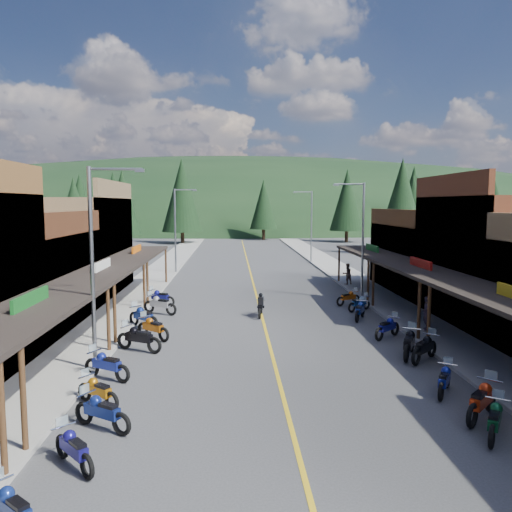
{
  "coord_description": "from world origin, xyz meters",
  "views": [
    {
      "loc": [
        -1.71,
        -25.24,
        6.6
      ],
      "look_at": [
        -0.09,
        8.99,
        3.0
      ],
      "focal_mm": 35.0,
      "sensor_mm": 36.0,
      "label": 1
    }
  ],
  "objects": [
    {
      "name": "pine_7",
      "position": [
        -32.0,
        76.0,
        7.24
      ],
      "size": [
        5.88,
        5.88,
        12.5
      ],
      "color": "black",
      "rests_on": "ground"
    },
    {
      "name": "bike_east_9",
      "position": [
        6.09,
        4.67,
        0.54
      ],
      "size": [
        1.92,
        1.62,
        1.09
      ],
      "primitive_type": null,
      "rotation": [
        0.0,
        0.0,
        -0.95
      ],
      "color": "navy",
      "rests_on": "ground"
    },
    {
      "name": "ground",
      "position": [
        0.0,
        0.0,
        0.0
      ],
      "size": [
        220.0,
        220.0,
        0.0
      ],
      "primitive_type": "plane",
      "color": "#38383A",
      "rests_on": "ground"
    },
    {
      "name": "bike_east_3",
      "position": [
        5.9,
        -10.88,
        0.66
      ],
      "size": [
        2.17,
        2.18,
        1.32
      ],
      "primitive_type": null,
      "rotation": [
        0.0,
        0.0,
        -0.78
      ],
      "color": "red",
      "rests_on": "ground"
    },
    {
      "name": "pine_1",
      "position": [
        -24.0,
        70.0,
        7.24
      ],
      "size": [
        5.88,
        5.88,
        12.5
      ],
      "color": "black",
      "rests_on": "ground"
    },
    {
      "name": "bike_east_6",
      "position": [
        5.89,
        -4.6,
        0.67
      ],
      "size": [
        1.78,
        2.44,
        1.34
      ],
      "primitive_type": null,
      "rotation": [
        0.0,
        0.0,
        -0.48
      ],
      "color": "black",
      "rests_on": "ground"
    },
    {
      "name": "rider_on_bike",
      "position": [
        -0.09,
        3.46,
        0.58
      ],
      "size": [
        0.87,
        1.97,
        1.45
      ],
      "rotation": [
        0.0,
        0.0,
        -0.13
      ],
      "color": "black",
      "rests_on": "ground"
    },
    {
      "name": "pine_4",
      "position": [
        18.0,
        60.0,
        7.24
      ],
      "size": [
        5.88,
        5.88,
        12.5
      ],
      "color": "black",
      "rests_on": "ground"
    },
    {
      "name": "pine_6",
      "position": [
        46.0,
        64.0,
        6.48
      ],
      "size": [
        5.04,
        5.04,
        11.0
      ],
      "color": "black",
      "rests_on": "ground"
    },
    {
      "name": "shop_east_3",
      "position": [
        13.75,
        11.3,
        2.53
      ],
      "size": [
        10.9,
        10.2,
        6.2
      ],
      "color": "#4C2D16",
      "rests_on": "ground"
    },
    {
      "name": "pine_5",
      "position": [
        34.0,
        72.0,
        7.99
      ],
      "size": [
        6.72,
        6.72,
        14.0
      ],
      "color": "black",
      "rests_on": "ground"
    },
    {
      "name": "pine_9",
      "position": [
        24.0,
        45.0,
        6.38
      ],
      "size": [
        4.93,
        4.93,
        10.8
      ],
      "color": "black",
      "rests_on": "ground"
    },
    {
      "name": "pine_2",
      "position": [
        -10.0,
        58.0,
        7.99
      ],
      "size": [
        6.72,
        6.72,
        14.0
      ],
      "color": "black",
      "rests_on": "ground"
    },
    {
      "name": "bike_west_4",
      "position": [
        -6.14,
        -9.28,
        0.55
      ],
      "size": [
        1.93,
        1.69,
        1.11
      ],
      "primitive_type": null,
      "rotation": [
        0.0,
        0.0,
        0.91
      ],
      "color": "#A1610B",
      "rests_on": "ground"
    },
    {
      "name": "shop_east_2",
      "position": [
        13.78,
        1.7,
        3.52
      ],
      "size": [
        10.9,
        9.0,
        8.2
      ],
      "color": "#562B19",
      "rests_on": "ground"
    },
    {
      "name": "streetlight_0",
      "position": [
        -6.95,
        -6.0,
        4.46
      ],
      "size": [
        2.16,
        0.18,
        8.0
      ],
      "color": "gray",
      "rests_on": "ground"
    },
    {
      "name": "pine_10",
      "position": [
        -18.0,
        50.0,
        6.78
      ],
      "size": [
        5.38,
        5.38,
        11.6
      ],
      "color": "black",
      "rests_on": "ground"
    },
    {
      "name": "bike_west_10",
      "position": [
        -6.4,
        6.8,
        0.62
      ],
      "size": [
        2.23,
        1.69,
        1.23
      ],
      "primitive_type": null,
      "rotation": [
        0.0,
        0.0,
        1.06
      ],
      "color": "navy",
      "rests_on": "ground"
    },
    {
      "name": "sidewalk_west",
      "position": [
        -8.7,
        20.0,
        0.07
      ],
      "size": [
        3.4,
        94.0,
        0.15
      ],
      "primitive_type": "cube",
      "color": "gray",
      "rests_on": "ground"
    },
    {
      "name": "bike_east_2",
      "position": [
        5.66,
        -12.08,
        0.58
      ],
      "size": [
        1.68,
        2.06,
        1.16
      ],
      "primitive_type": null,
      "rotation": [
        0.0,
        0.0,
        -0.59
      ],
      "color": "#0E4623",
      "rests_on": "ground"
    },
    {
      "name": "bike_west_2",
      "position": [
        -5.69,
        -13.18,
        0.56
      ],
      "size": [
        1.79,
        1.9,
        1.12
      ],
      "primitive_type": null,
      "rotation": [
        0.0,
        0.0,
        0.73
      ],
      "color": "navy",
      "rests_on": "ground"
    },
    {
      "name": "pine_11",
      "position": [
        20.0,
        38.0,
        7.19
      ],
      "size": [
        5.82,
        5.82,
        12.4
      ],
      "color": "black",
      "rests_on": "ground"
    },
    {
      "name": "bike_east_8",
      "position": [
        5.54,
        2.36,
        0.61
      ],
      "size": [
        1.57,
        2.23,
        1.22
      ],
      "primitive_type": null,
      "rotation": [
        0.0,
        0.0,
        -0.45
      ],
      "color": "navy",
      "rests_on": "ground"
    },
    {
      "name": "sidewalk_east",
      "position": [
        8.7,
        20.0,
        0.07
      ],
      "size": [
        3.4,
        94.0,
        0.15
      ],
      "primitive_type": "cube",
      "color": "gray",
      "rests_on": "ground"
    },
    {
      "name": "centerline",
      "position": [
        0.0,
        20.0,
        0.01
      ],
      "size": [
        0.15,
        90.0,
        0.01
      ],
      "primitive_type": "cube",
      "color": "gold",
      "rests_on": "ground"
    },
    {
      "name": "bike_west_9",
      "position": [
        -6.07,
        4.35,
        0.66
      ],
      "size": [
        2.38,
        1.81,
        1.32
      ],
      "primitive_type": null,
      "rotation": [
        0.0,
        0.0,
        1.05
      ],
      "color": "#959499",
      "rests_on": "ground"
    },
    {
      "name": "pine_3",
      "position": [
        4.0,
        66.0,
        6.48
      ],
      "size": [
        5.04,
        5.04,
        11.0
      ],
      "color": "black",
      "rests_on": "ground"
    },
    {
      "name": "streetlight_3",
      "position": [
        6.95,
        30.0,
        4.46
      ],
      "size": [
        2.16,
        0.18,
        8.0
      ],
      "color": "gray",
      "rests_on": "ground"
    },
    {
      "name": "shop_west_2",
      "position": [
        -13.75,
        1.7,
        2.53
      ],
      "size": [
        10.9,
        9.0,
        6.2
      ],
      "color": "#3F2111",
      "rests_on": "ground"
    },
    {
      "name": "bike_west_7",
      "position": [
        -5.6,
        -1.23,
        0.63
      ],
      "size": [
        2.14,
        2.03,
        1.26
      ],
      "primitive_type": null,
      "rotation": [
        0.0,
        0.0,
        0.84
      ],
      "color": "#A14F0B",
      "rests_on": "ground"
    },
    {
      "name": "pedestrian_east_b",
      "position": [
        7.48,
        13.98,
        1.0
      ],
      "size": [
        0.93,
        0.73,
        1.69
      ],
      "primitive_type": "imported",
      "rotation": [
        0.0,
        0.0,
        3.49
      ],
      "color": "brown",
      "rests_on": "sidewalk_east"
    },
    {
      "name": "pine_8",
      "position": [
        -22.0,
        40.0,
        5.98
      ],
      "size": [
        4.48,
        4.48,
        10.0
      ],
      "color": "black",
      "rests_on": "ground"
    },
    {
      "name": "bike_west_8",
      "position": [
        -6.47,
        1.06,
        0.66
      ],
      "size": [
        2.22,
        2.14,
        1.32
      ],
      "primitive_type": null,
      "rotation": [
        0.0,
        0.0,
        0.82
      ],
      "color": "navy",
      "rests_on": "ground"
    },
    {
      "name": "shop_west_3",
      "position": [
        -13.78,
        11.3,
        3.52
      ],
      "size": [
        10.9,
        10.2,
        8.2
      ],
      "color": "brown",
      "rests_on": "ground"
    },
    {
      "name": "bike_east_7",
      "position": [
        5.88,
        -1.58,
        0.59
      ],
      "size": [
        2.01,
        1.91,
        1.19
      ],
      "primitive_type": null,
      "rotation": [
        0.0,
        0.0,
        -0.84
      ],
      "color": "navy",
      "rests_on": "ground"
    },
    {
      "name": "bike_west_1",
      "position": [
        -6.13,
        -15.64,
        0.55
      ],
      "size": [
        1.89,
        1.76,
        1.11
      ],
      "primitive_type": null,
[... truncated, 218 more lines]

